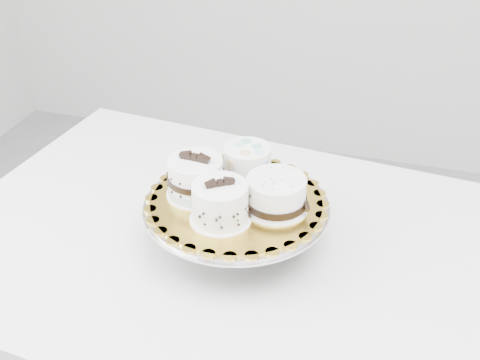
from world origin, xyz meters
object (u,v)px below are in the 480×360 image
(cake_board, at_px, (236,201))
(cake_dots, at_px, (247,163))
(cake_swirl, at_px, (220,204))
(cake_banded, at_px, (196,179))
(cake_ribbon, at_px, (277,195))
(cake_stand, at_px, (236,215))
(table, at_px, (244,271))

(cake_board, bearing_deg, cake_dots, 91.67)
(cake_board, distance_m, cake_swirl, 0.08)
(cake_board, xyz_separation_m, cake_swirl, (-0.01, -0.07, 0.04))
(cake_banded, relative_size, cake_ribbon, 0.80)
(cake_banded, distance_m, cake_ribbon, 0.16)
(cake_stand, bearing_deg, cake_dots, 91.67)
(cake_banded, bearing_deg, table, 9.82)
(cake_stand, height_order, cake_banded, cake_banded)
(table, distance_m, cake_swirl, 0.23)
(cake_dots, bearing_deg, table, -82.75)
(table, xyz_separation_m, cake_stand, (-0.01, -0.01, 0.14))
(cake_board, bearing_deg, cake_ribbon, -1.64)
(cake_stand, relative_size, cake_banded, 3.07)
(cake_banded, xyz_separation_m, cake_ribbon, (0.16, -0.00, -0.01))
(table, distance_m, cake_dots, 0.23)
(cake_swirl, bearing_deg, cake_banded, 102.72)
(cake_dots, bearing_deg, cake_ribbon, -51.19)
(table, bearing_deg, cake_dots, 107.82)
(table, height_order, cake_stand, cake_stand)
(table, xyz_separation_m, cake_dots, (-0.02, 0.08, 0.21))
(cake_stand, bearing_deg, cake_ribbon, -1.64)
(table, bearing_deg, cake_swirl, -101.80)
(cake_swirl, height_order, cake_ribbon, cake_swirl)
(cake_swirl, bearing_deg, cake_ribbon, 2.11)
(cake_stand, distance_m, cake_dots, 0.11)
(cake_stand, height_order, cake_dots, cake_dots)
(cake_stand, bearing_deg, table, 22.66)
(cake_dots, relative_size, cake_ribbon, 0.81)
(table, relative_size, cake_banded, 11.23)
(cake_swirl, relative_size, cake_banded, 1.20)
(cake_swirl, bearing_deg, cake_dots, 52.96)
(cake_board, xyz_separation_m, cake_banded, (-0.08, -0.00, 0.04))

